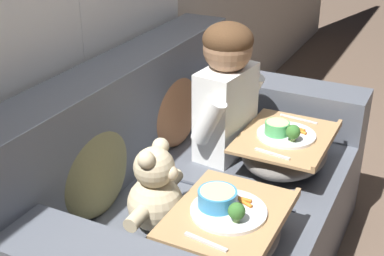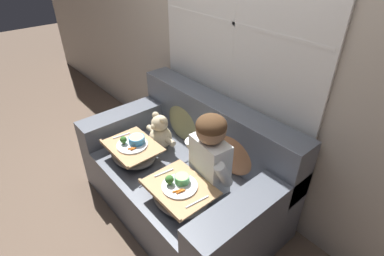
% 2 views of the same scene
% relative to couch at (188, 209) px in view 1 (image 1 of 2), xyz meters
% --- Properties ---
extents(couch, '(1.63, 0.97, 0.90)m').
position_rel_couch_xyz_m(couch, '(0.00, 0.00, 0.00)').
color(couch, '#565B66').
rests_on(couch, ground_plane).
extents(throw_pillow_behind_child, '(0.41, 0.20, 0.42)m').
position_rel_couch_xyz_m(throw_pillow_behind_child, '(0.30, 0.23, 0.31)').
color(throw_pillow_behind_child, '#B2754C').
rests_on(throw_pillow_behind_child, couch).
extents(throw_pillow_behind_teddy, '(0.41, 0.20, 0.42)m').
position_rel_couch_xyz_m(throw_pillow_behind_teddy, '(-0.30, 0.23, 0.31)').
color(throw_pillow_behind_teddy, '#898456').
rests_on(throw_pillow_behind_teddy, couch).
extents(child_figure, '(0.42, 0.22, 0.58)m').
position_rel_couch_xyz_m(child_figure, '(0.30, -0.03, 0.44)').
color(child_figure, white).
rests_on(child_figure, couch).
extents(teddy_bear, '(0.34, 0.24, 0.32)m').
position_rel_couch_xyz_m(teddy_bear, '(-0.30, -0.03, 0.26)').
color(teddy_bear, beige).
rests_on(teddy_bear, couch).
extents(lap_tray_child, '(0.45, 0.35, 0.22)m').
position_rel_couch_xyz_m(lap_tray_child, '(0.30, -0.30, 0.20)').
color(lap_tray_child, slate).
rests_on(lap_tray_child, child_figure).
extents(lap_tray_teddy, '(0.43, 0.34, 0.22)m').
position_rel_couch_xyz_m(lap_tray_teddy, '(-0.30, -0.30, 0.20)').
color(lap_tray_teddy, slate).
rests_on(lap_tray_teddy, teddy_bear).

